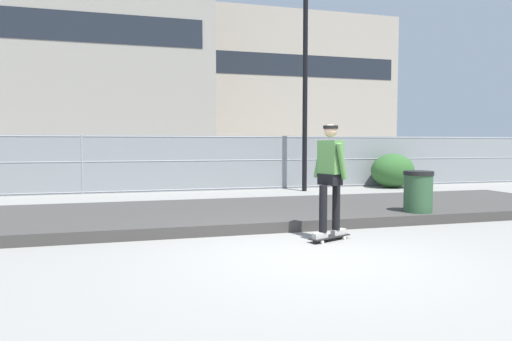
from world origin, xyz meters
TOP-DOWN VIEW (x-y plane):
  - ground_plane at (0.00, 0.00)m, footprint 120.00×120.00m
  - gravel_berm at (0.00, 3.39)m, footprint 15.26×3.55m
  - skateboard at (0.57, 0.87)m, footprint 0.81×0.49m
  - skater at (0.57, 0.87)m, footprint 0.70×0.62m
  - chain_fence at (0.00, 8.82)m, footprint 25.22×0.06m
  - street_lamp at (2.85, 7.90)m, footprint 0.44×0.44m
  - parked_car_near at (-5.58, 12.01)m, footprint 4.52×2.20m
  - parked_car_mid at (0.64, 11.93)m, footprint 4.41×1.96m
  - library_building at (-10.89, 40.32)m, footprint 30.17×13.43m
  - office_block at (16.52, 47.60)m, footprint 24.17×10.06m
  - shrub_center at (6.31, 8.13)m, footprint 1.58×1.29m
  - trash_bin at (3.03, 2.01)m, footprint 0.59×0.59m

SIDE VIEW (x-z plane):
  - ground_plane at x=0.00m, z-range 0.00..0.00m
  - skateboard at x=0.57m, z-range 0.02..0.09m
  - gravel_berm at x=0.00m, z-range 0.00..0.20m
  - trash_bin at x=3.03m, z-range 0.00..1.03m
  - shrub_center at x=6.31m, z-range 0.00..1.22m
  - parked_car_near at x=-5.58m, z-range 0.01..1.67m
  - parked_car_mid at x=0.64m, z-range 0.01..1.67m
  - chain_fence at x=0.00m, z-range 0.01..1.86m
  - skater at x=0.57m, z-range 0.20..2.03m
  - street_lamp at x=2.85m, z-range 0.84..7.85m
  - office_block at x=16.52m, z-range 0.00..17.24m
  - library_building at x=-10.89m, z-range 0.00..18.26m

